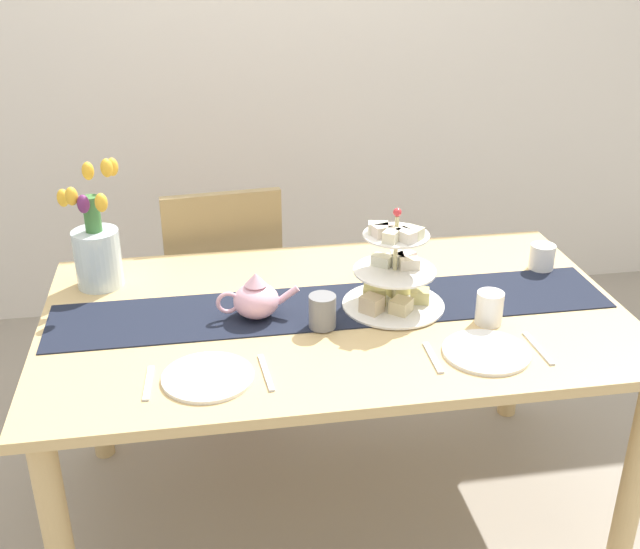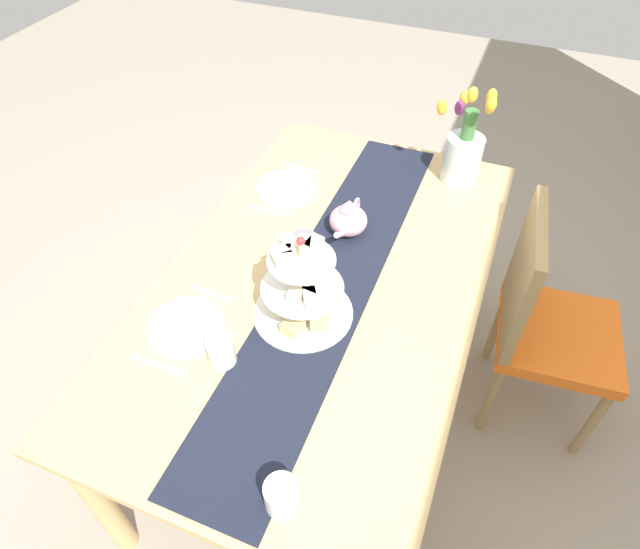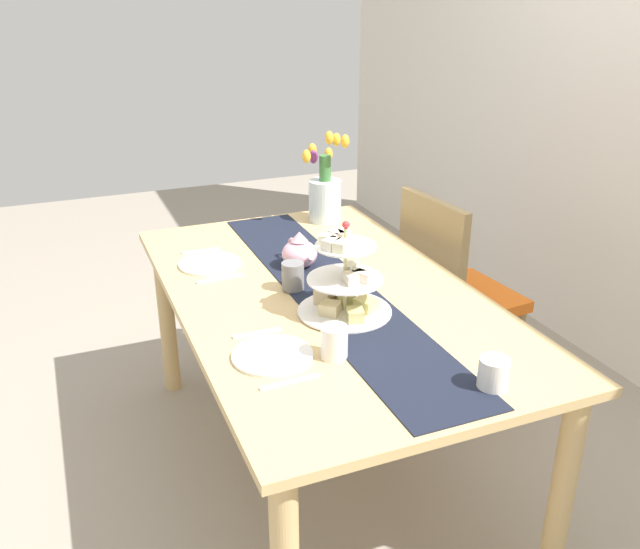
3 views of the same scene
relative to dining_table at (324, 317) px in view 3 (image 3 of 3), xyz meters
name	(u,v)px [view 3 (image 3 of 3)]	position (x,y,z in m)	size (l,w,h in m)	color
ground_plane	(323,466)	(0.00, 0.00, -0.64)	(8.00, 8.00, 0.00)	gray
dining_table	(324,317)	(0.00, 0.00, 0.00)	(1.68, 0.98, 0.74)	tan
chair_left	(451,287)	(-0.30, 0.72, -0.14)	(0.46, 0.46, 0.91)	#9C8254
table_runner	(331,290)	(0.00, 0.03, 0.10)	(1.64, 0.28, 0.00)	black
tiered_cake_stand	(345,284)	(0.17, 0.00, 0.19)	(0.30, 0.30, 0.30)	beige
teapot	(299,252)	(-0.23, 0.00, 0.16)	(0.24, 0.13, 0.14)	#E5A8BC
tulip_vase	(325,193)	(-0.69, 0.29, 0.22)	(0.19, 0.20, 0.41)	silver
cream_jug	(493,374)	(0.71, 0.18, 0.14)	(0.08, 0.08, 0.09)	white
dinner_plate_left	(210,264)	(-0.38, -0.30, 0.10)	(0.23, 0.23, 0.01)	white
fork_left	(201,251)	(-0.52, -0.30, 0.10)	(0.02, 0.15, 0.01)	silver
knife_left	(220,279)	(-0.23, -0.30, 0.10)	(0.01, 0.17, 0.01)	silver
dinner_plate_right	(272,355)	(0.35, -0.30, 0.10)	(0.23, 0.23, 0.01)	white
fork_right	(257,333)	(0.20, -0.30, 0.10)	(0.02, 0.15, 0.01)	silver
knife_right	(290,382)	(0.49, -0.30, 0.10)	(0.01, 0.17, 0.01)	silver
mug_grey	(293,276)	(-0.05, -0.09, 0.15)	(0.08, 0.08, 0.10)	slate
mug_white_text	(334,342)	(0.41, -0.14, 0.14)	(0.08, 0.08, 0.10)	white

